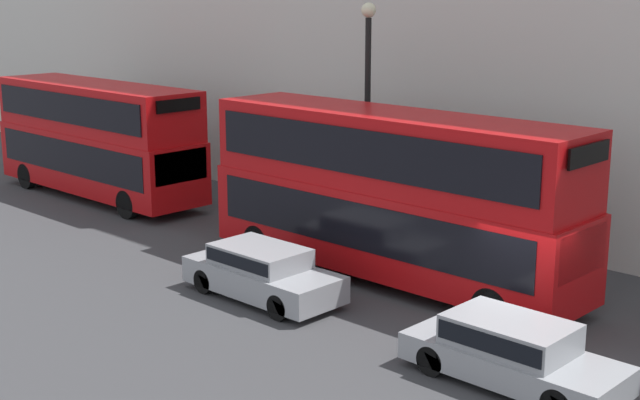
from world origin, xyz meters
TOP-DOWN VIEW (x-y plane):
  - ground_plane at (0.00, 0.00)m, footprint 200.00×200.00m
  - bus_leading at (1.60, 4.86)m, footprint 2.59×11.21m
  - bus_second_in_queue at (1.60, 18.91)m, footprint 2.59×10.05m
  - car_dark_sedan at (-1.80, -1.06)m, footprint 1.78×4.46m
  - car_hatchback at (-1.80, 6.26)m, footprint 1.78×4.36m
  - street_lamp at (3.73, 7.54)m, footprint 0.44×0.44m
  - pedestrian at (4.40, 13.61)m, footprint 0.36×0.36m

SIDE VIEW (x-z plane):
  - ground_plane at x=0.00m, z-range 0.00..0.00m
  - car_dark_sedan at x=-1.80m, z-range 0.04..1.38m
  - car_hatchback at x=-1.80m, z-range 0.04..1.40m
  - pedestrian at x=4.40m, z-range -0.07..1.66m
  - bus_second_in_queue at x=1.60m, z-range 0.22..4.52m
  - bus_leading at x=1.60m, z-range 0.23..4.79m
  - street_lamp at x=3.73m, z-range 0.79..8.10m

